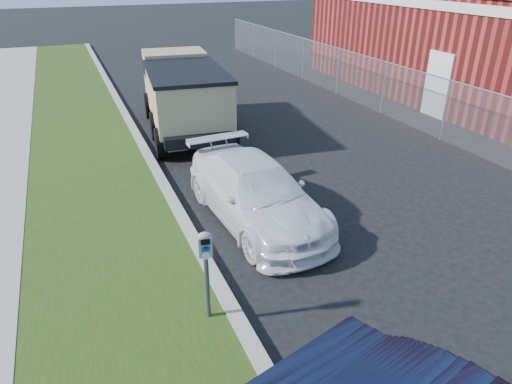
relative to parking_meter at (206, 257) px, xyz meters
name	(u,v)px	position (x,y,z in m)	size (l,w,h in m)	color
ground	(344,248)	(2.97, 0.93, -1.18)	(120.00, 120.00, 0.00)	black
streetside	(25,254)	(-2.60, 2.93, -1.12)	(6.12, 50.00, 0.15)	gray
chainlink_fence	(385,78)	(8.97, 7.93, 0.08)	(0.06, 30.06, 30.00)	slate
brick_building	(494,39)	(14.96, 8.93, 0.94)	(9.20, 14.20, 4.17)	maroon
parking_meter	(206,257)	(0.00, 0.00, 0.00)	(0.22, 0.16, 1.45)	#3F4247
white_wagon	(256,192)	(1.85, 2.62, -0.56)	(1.76, 4.32, 1.25)	white
dump_truck	(183,92)	(1.98, 8.88, 0.06)	(2.77, 5.82, 2.20)	black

